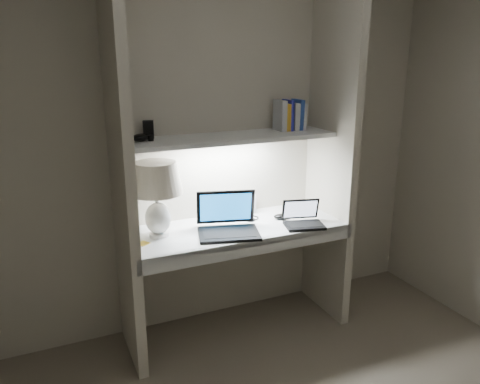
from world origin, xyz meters
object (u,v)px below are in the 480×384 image
laptop_main (228,223)px  book_row (290,116)px  speaker (249,204)px  laptop_netbook (303,219)px  table_lamp (156,187)px

laptop_main → book_row: (0.56, 0.22, 0.64)m
speaker → book_row: (0.28, -0.07, 0.63)m
book_row → laptop_netbook: bearing=-99.7°
laptop_netbook → book_row: bearing=95.3°
speaker → book_row: 0.69m
laptop_netbook → table_lamp: bearing=-176.9°
table_lamp → speaker: bearing=14.5°
laptop_main → speaker: bearing=61.2°
laptop_netbook → speaker: 0.44m
laptop_main → laptop_netbook: laptop_main is taller
laptop_main → speaker: size_ratio=3.35×
table_lamp → speaker: 0.78m
book_row → laptop_main: bearing=-158.6°
speaker → table_lamp: bearing=-148.1°
table_lamp → book_row: bearing=6.4°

